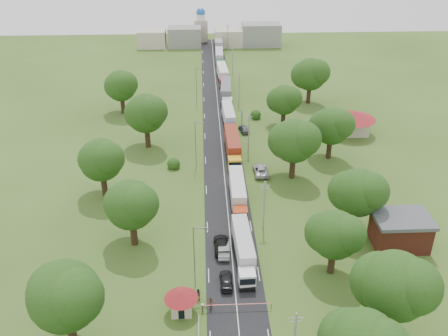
{
  "coord_description": "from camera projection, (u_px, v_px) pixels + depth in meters",
  "views": [
    {
      "loc": [
        -3.89,
        -73.63,
        47.29
      ],
      "look_at": [
        -0.18,
        8.88,
        3.0
      ],
      "focal_mm": 40.0,
      "sensor_mm": 36.0,
      "label": 1
    }
  ],
  "objects": [
    {
      "name": "church",
      "position": [
        201.0,
        27.0,
        188.5
      ],
      "size": [
        5.0,
        5.0,
        12.3
      ],
      "color": "beige",
      "rests_on": "ground"
    },
    {
      "name": "truck_4",
      "position": [
        226.0,
        92.0,
        133.08
      ],
      "size": [
        3.36,
        15.64,
        4.32
      ],
      "color": "#B4B4B4",
      "rests_on": "ground"
    },
    {
      "name": "truck_5",
      "position": [
        223.0,
        74.0,
        147.33
      ],
      "size": [
        3.15,
        14.84,
        4.1
      ],
      "color": "red",
      "rests_on": "ground"
    },
    {
      "name": "ground",
      "position": [
        227.0,
        207.0,
        87.32
      ],
      "size": [
        260.0,
        260.0,
        0.0
      ],
      "primitive_type": "plane",
      "color": "#344F1A",
      "rests_on": "ground"
    },
    {
      "name": "pole_3",
      "position": [
        239.0,
        88.0,
        128.47
      ],
      "size": [
        1.6,
        0.24,
        9.0
      ],
      "color": "gray",
      "rests_on": "ground"
    },
    {
      "name": "truck_7",
      "position": [
        219.0,
        45.0,
        177.43
      ],
      "size": [
        2.71,
        15.04,
        4.17
      ],
      "color": "#A3A3A3",
      "rests_on": "ground"
    },
    {
      "name": "truck_0",
      "position": [
        244.0,
        249.0,
        73.56
      ],
      "size": [
        2.84,
        13.84,
        3.83
      ],
      "color": "white",
      "rests_on": "ground"
    },
    {
      "name": "house_cream",
      "position": [
        352.0,
        119.0,
        113.2
      ],
      "size": [
        10.08,
        10.08,
        5.8
      ],
      "color": "beige",
      "rests_on": "ground"
    },
    {
      "name": "tree_6",
      "position": [
        284.0,
        100.0,
        115.74
      ],
      "size": [
        8.0,
        8.0,
        10.1
      ],
      "color": "#382616",
      "rests_on": "ground"
    },
    {
      "name": "pole_5",
      "position": [
        228.0,
        36.0,
        177.77
      ],
      "size": [
        1.6,
        0.24,
        9.0
      ],
      "color": "gray",
      "rests_on": "ground"
    },
    {
      "name": "distant_town",
      "position": [
        214.0,
        37.0,
        182.54
      ],
      "size": [
        52.0,
        8.0,
        8.0
      ],
      "color": "gray",
      "rests_on": "ground"
    },
    {
      "name": "car_lane_front",
      "position": [
        226.0,
        280.0,
        69.31
      ],
      "size": [
        1.83,
        4.43,
        1.5
      ],
      "primitive_type": "imported",
      "rotation": [
        0.0,
        0.0,
        3.16
      ],
      "color": "black",
      "rests_on": "ground"
    },
    {
      "name": "tree_10",
      "position": [
        131.0,
        204.0,
        74.65
      ],
      "size": [
        8.8,
        8.8,
        11.07
      ],
      "color": "#382616",
      "rests_on": "ground"
    },
    {
      "name": "tree_13",
      "position": [
        121.0,
        85.0,
        122.71
      ],
      "size": [
        8.8,
        8.8,
        11.07
      ],
      "color": "#382616",
      "rests_on": "ground"
    },
    {
      "name": "tree_1",
      "position": [
        395.0,
        285.0,
        58.06
      ],
      "size": [
        9.6,
        9.6,
        12.05
      ],
      "color": "#382616",
      "rests_on": "ground"
    },
    {
      "name": "tree_4",
      "position": [
        294.0,
        140.0,
        93.08
      ],
      "size": [
        9.6,
        9.6,
        12.05
      ],
      "color": "#382616",
      "rests_on": "ground"
    },
    {
      "name": "tree_12",
      "position": [
        146.0,
        113.0,
        105.14
      ],
      "size": [
        9.6,
        9.6,
        12.05
      ],
      "color": "#382616",
      "rests_on": "ground"
    },
    {
      "name": "car_lane_mid",
      "position": [
        224.0,
        249.0,
        75.46
      ],
      "size": [
        1.94,
        4.93,
        1.6
      ],
      "primitive_type": "imported",
      "rotation": [
        0.0,
        0.0,
        3.09
      ],
      "color": "#9FA2A7",
      "rests_on": "ground"
    },
    {
      "name": "lamp_0",
      "position": [
        195.0,
        254.0,
        66.88
      ],
      "size": [
        2.03,
        0.22,
        10.0
      ],
      "color": "slate",
      "rests_on": "ground"
    },
    {
      "name": "house_brick",
      "position": [
        400.0,
        231.0,
        76.54
      ],
      "size": [
        8.6,
        6.6,
        5.2
      ],
      "color": "maroon",
      "rests_on": "ground"
    },
    {
      "name": "pole_4",
      "position": [
        233.0,
        58.0,
        153.12
      ],
      "size": [
        1.6,
        0.24,
        9.0
      ],
      "color": "gray",
      "rests_on": "ground"
    },
    {
      "name": "tree_5",
      "position": [
        331.0,
        126.0,
        100.76
      ],
      "size": [
        8.8,
        8.8,
        11.07
      ],
      "color": "#382616",
      "rests_on": "ground"
    },
    {
      "name": "pole_2",
      "position": [
        249.0,
        133.0,
        103.82
      ],
      "size": [
        1.6,
        0.24,
        9.0
      ],
      "color": "gray",
      "rests_on": "ground"
    },
    {
      "name": "truck_3",
      "position": [
        229.0,
        117.0,
        118.15
      ],
      "size": [
        2.78,
        14.03,
        3.88
      ],
      "color": "navy",
      "rests_on": "ground"
    },
    {
      "name": "car_verge_near",
      "position": [
        261.0,
        170.0,
        97.55
      ],
      "size": [
        2.89,
        6.0,
        1.65
      ],
      "primitive_type": "imported",
      "rotation": [
        0.0,
        0.0,
        3.17
      ],
      "color": "#AEAEAE",
      "rests_on": "ground"
    },
    {
      "name": "tree_7",
      "position": [
        310.0,
        74.0,
        128.73
      ],
      "size": [
        9.6,
        9.6,
        12.05
      ],
      "color": "#382616",
      "rests_on": "ground"
    },
    {
      "name": "tree_3",
      "position": [
        358.0,
        192.0,
        77.79
      ],
      "size": [
        8.8,
        8.8,
        11.07
      ],
      "color": "#382616",
      "rests_on": "ground"
    },
    {
      "name": "lamp_2",
      "position": [
        197.0,
        85.0,
        128.51
      ],
      "size": [
        2.03,
        0.22,
        10.0
      ],
      "color": "slate",
      "rests_on": "ground"
    },
    {
      "name": "tree_2",
      "position": [
        335.0,
        234.0,
        69.04
      ],
      "size": [
        8.0,
        8.0,
        10.1
      ],
      "color": "#382616",
      "rests_on": "ground"
    },
    {
      "name": "truck_1",
      "position": [
        238.0,
        193.0,
        87.52
      ],
      "size": [
        2.48,
        14.31,
        3.97
      ],
      "color": "#B13714",
      "rests_on": "ground"
    },
    {
      "name": "pedestrian_near",
      "position": [
        211.0,
        304.0,
        65.12
      ],
      "size": [
        0.73,
        0.73,
        1.71
      ],
      "primitive_type": "imported",
      "rotation": [
        0.0,
        0.0,
        0.78
      ],
      "color": "gray",
      "rests_on": "ground"
    },
    {
      "name": "tree_11",
      "position": [
        101.0,
        159.0,
        87.58
      ],
      "size": [
        8.8,
        8.8,
        11.07
      ],
      "color": "#382616",
      "rests_on": "ground"
    },
    {
      "name": "tree_9",
      "position": [
        65.0,
        295.0,
        56.56
      ],
      "size": [
        9.6,
        9.6,
        12.05
      ],
      "color": "#382616",
      "rests_on": "ground"
    },
    {
      "name": "road",
      "position": [
        223.0,
        156.0,
        104.93
      ],
      "size": [
        8.0,
        200.0,
        0.04
      ],
      "primitive_type": "cube",
      "color": "black",
      "rests_on": "ground"
    },
    {
      "name": "boom_barrier",
      "position": [
        227.0,
        305.0,
        64.84
      ],
      "size": [
        9.22,
        0.35,
        1.18
      ],
      "color": "slate",
      "rests_on": "ground"
    },
    {
      "name": "car_lane_rear",
      "position": [
        222.0,
        245.0,
        76.3
      ],
      "size": [
        2.46,
        5.82,
        1.68
      ],
      "primitive_type": "imported",
      "rotation": [
        0.0,
        0.0,
        3.16
      ],
      "color": "black",
      "rests_on": "ground"
    },
    {
      "name": "guard_booth",
      "position": [
        181.0,
        299.0,
        64.01
      ],
      "size": [
        4.4,
        4.4,
        3.45
      ],
      "color": "beige",
      "rests_on": "ground"
    },
    {
      "name": "truck_2",
      "position": [
        233.0,
        146.0,
        103.71
      ],
      "size": [
        2.88,
        15.61,
        4.32
      ],
      "color": "gold",
      "rests_on": "ground"
    },
    {
      "name": "info_sign",
      "position": [
        242.0,
        115.0,
        116.92
      ],
      "size": [
        0.12,
        3.1,
        4.1
      ],
      "color": "slate",
      "rests_on": "ground"
    },
    {
      "name": "pedestrian_booth",
      "position": [
        198.0,
        295.0,
        66.61
      ],
      "size": [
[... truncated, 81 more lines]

